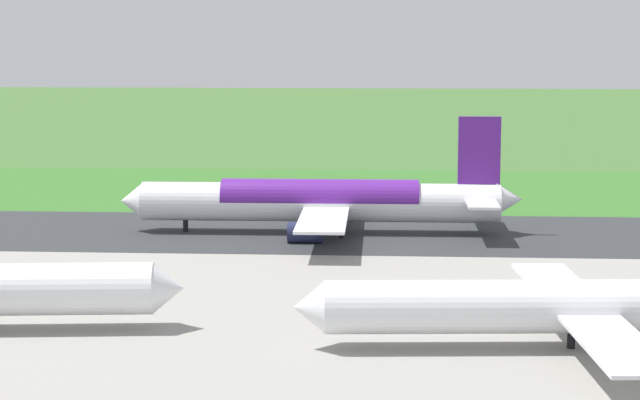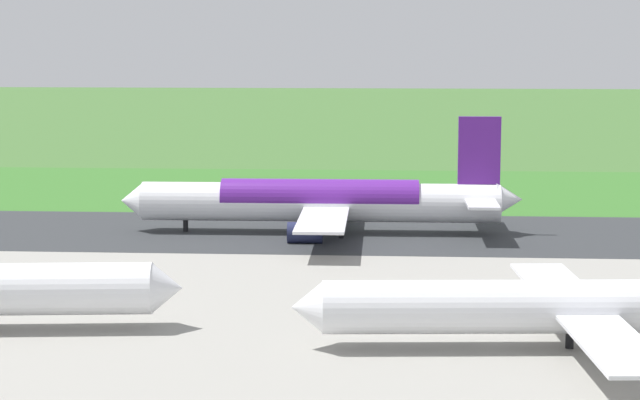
{
  "view_description": "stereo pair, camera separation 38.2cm",
  "coord_description": "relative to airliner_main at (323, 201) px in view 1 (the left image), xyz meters",
  "views": [
    {
      "loc": [
        0.98,
        153.08,
        26.91
      ],
      "look_at": [
        10.81,
        0.0,
        4.5
      ],
      "focal_mm": 64.96,
      "sensor_mm": 36.0,
      "label": 1
    },
    {
      "loc": [
        0.6,
        153.05,
        26.91
      ],
      "look_at": [
        10.81,
        0.0,
        4.5
      ],
      "focal_mm": 64.96,
      "sensor_mm": 36.0,
      "label": 2
    }
  ],
  "objects": [
    {
      "name": "ground_plane",
      "position": [
        -10.43,
        0.0,
        -4.35
      ],
      "size": [
        800.0,
        800.0,
        0.0
      ],
      "primitive_type": "plane",
      "color": "#3D662D"
    },
    {
      "name": "runway_asphalt",
      "position": [
        -10.43,
        0.0,
        -4.32
      ],
      "size": [
        600.0,
        31.67,
        0.06
      ],
      "primitive_type": "cube",
      "color": "#2D3033",
      "rests_on": "ground"
    },
    {
      "name": "apron_concrete",
      "position": [
        -10.43,
        50.75,
        -4.33
      ],
      "size": [
        440.0,
        110.0,
        0.05
      ],
      "primitive_type": "cube",
      "color": "gray",
      "rests_on": "ground"
    },
    {
      "name": "grass_verge_foreground",
      "position": [
        -10.43,
        -31.42,
        -4.33
      ],
      "size": [
        600.0,
        80.0,
        0.04
      ],
      "primitive_type": "cube",
      "color": "#346B27",
      "rests_on": "ground"
    },
    {
      "name": "airliner_main",
      "position": [
        0.0,
        0.0,
        0.0
      ],
      "size": [
        54.0,
        44.07,
        15.88
      ],
      "color": "white",
      "rests_on": "ground"
    },
    {
      "name": "airliner_parked_mid",
      "position": [
        -25.01,
        55.79,
        -0.55
      ],
      "size": [
        47.74,
        39.08,
        13.93
      ],
      "color": "white",
      "rests_on": "ground"
    },
    {
      "name": "no_stopping_sign",
      "position": [
        0.03,
        -33.24,
        -2.75
      ],
      "size": [
        0.6,
        0.1,
        2.71
      ],
      "color": "slate",
      "rests_on": "ground"
    },
    {
      "name": "traffic_cone_orange",
      "position": [
        3.22,
        -34.47,
        -4.08
      ],
      "size": [
        0.4,
        0.4,
        0.55
      ],
      "primitive_type": "cone",
      "color": "orange",
      "rests_on": "ground"
    }
  ]
}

